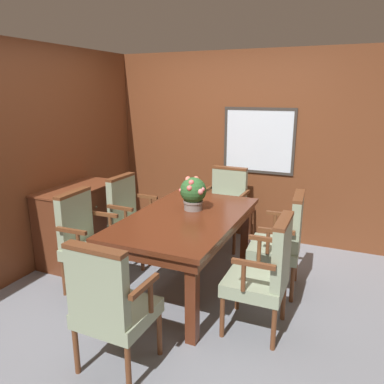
{
  "coord_description": "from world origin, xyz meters",
  "views": [
    {
      "loc": [
        1.59,
        -2.99,
        1.95
      ],
      "look_at": [
        0.16,
        0.28,
        0.98
      ],
      "focal_mm": 35.0,
      "sensor_mm": 36.0,
      "label": 1
    }
  ],
  "objects_px": {
    "chair_right_near": "(265,271)",
    "sideboard_cabinet": "(80,223)",
    "chair_head_far": "(226,204)",
    "chair_head_near": "(110,303)",
    "dining_table": "(186,225)",
    "chair_left_near": "(86,238)",
    "chair_left_far": "(131,215)",
    "chair_right_far": "(283,239)",
    "potted_plant": "(193,192)"
  },
  "relations": [
    {
      "from": "chair_right_far",
      "to": "sideboard_cabinet",
      "type": "xyz_separation_m",
      "value": [
        -2.34,
        -0.2,
        -0.11
      ]
    },
    {
      "from": "chair_head_near",
      "to": "sideboard_cabinet",
      "type": "bearing_deg",
      "value": -43.51
    },
    {
      "from": "chair_right_near",
      "to": "chair_right_far",
      "type": "relative_size",
      "value": 1.0
    },
    {
      "from": "chair_head_near",
      "to": "potted_plant",
      "type": "relative_size",
      "value": 2.96
    },
    {
      "from": "sideboard_cabinet",
      "to": "chair_right_near",
      "type": "bearing_deg",
      "value": -13.17
    },
    {
      "from": "chair_head_far",
      "to": "sideboard_cabinet",
      "type": "distance_m",
      "value": 1.82
    },
    {
      "from": "chair_head_near",
      "to": "chair_left_far",
      "type": "distance_m",
      "value": 1.88
    },
    {
      "from": "dining_table",
      "to": "chair_left_near",
      "type": "xyz_separation_m",
      "value": [
        -0.91,
        -0.38,
        -0.14
      ]
    },
    {
      "from": "chair_head_near",
      "to": "dining_table",
      "type": "bearing_deg",
      "value": -88.62
    },
    {
      "from": "chair_right_far",
      "to": "potted_plant",
      "type": "bearing_deg",
      "value": -83.74
    },
    {
      "from": "chair_left_near",
      "to": "chair_head_near",
      "type": "xyz_separation_m",
      "value": [
        0.92,
        -0.89,
        0.0
      ]
    },
    {
      "from": "chair_right_near",
      "to": "chair_right_far",
      "type": "distance_m",
      "value": 0.75
    },
    {
      "from": "chair_left_far",
      "to": "potted_plant",
      "type": "bearing_deg",
      "value": -99.4
    },
    {
      "from": "dining_table",
      "to": "chair_right_near",
      "type": "relative_size",
      "value": 1.72
    },
    {
      "from": "dining_table",
      "to": "potted_plant",
      "type": "relative_size",
      "value": 5.09
    },
    {
      "from": "chair_right_far",
      "to": "potted_plant",
      "type": "relative_size",
      "value": 2.96
    },
    {
      "from": "chair_right_near",
      "to": "chair_left_far",
      "type": "xyz_separation_m",
      "value": [
        -1.76,
        0.76,
        0.0
      ]
    },
    {
      "from": "chair_head_far",
      "to": "chair_right_near",
      "type": "bearing_deg",
      "value": -60.4
    },
    {
      "from": "chair_right_near",
      "to": "chair_head_far",
      "type": "relative_size",
      "value": 1.0
    },
    {
      "from": "chair_left_far",
      "to": "potted_plant",
      "type": "distance_m",
      "value": 0.98
    },
    {
      "from": "chair_head_near",
      "to": "chair_head_far",
      "type": "distance_m",
      "value": 2.53
    },
    {
      "from": "dining_table",
      "to": "chair_left_far",
      "type": "relative_size",
      "value": 1.72
    },
    {
      "from": "chair_head_near",
      "to": "potted_plant",
      "type": "bearing_deg",
      "value": -88.29
    },
    {
      "from": "chair_left_far",
      "to": "sideboard_cabinet",
      "type": "height_order",
      "value": "chair_left_far"
    },
    {
      "from": "potted_plant",
      "to": "dining_table",
      "type": "bearing_deg",
      "value": -87.33
    },
    {
      "from": "chair_left_near",
      "to": "sideboard_cabinet",
      "type": "distance_m",
      "value": 0.78
    },
    {
      "from": "chair_left_far",
      "to": "chair_head_far",
      "type": "distance_m",
      "value": 1.24
    },
    {
      "from": "chair_right_near",
      "to": "sideboard_cabinet",
      "type": "distance_m",
      "value": 2.4
    },
    {
      "from": "chair_head_near",
      "to": "chair_right_far",
      "type": "relative_size",
      "value": 1.0
    },
    {
      "from": "dining_table",
      "to": "chair_right_far",
      "type": "relative_size",
      "value": 1.72
    },
    {
      "from": "chair_head_near",
      "to": "chair_right_far",
      "type": "bearing_deg",
      "value": -116.96
    },
    {
      "from": "chair_head_near",
      "to": "potted_plant",
      "type": "xyz_separation_m",
      "value": [
        -0.02,
        1.48,
        0.42
      ]
    },
    {
      "from": "sideboard_cabinet",
      "to": "dining_table",
      "type": "bearing_deg",
      "value": -6.61
    },
    {
      "from": "sideboard_cabinet",
      "to": "chair_left_near",
      "type": "bearing_deg",
      "value": -45.45
    },
    {
      "from": "chair_left_far",
      "to": "chair_right_far",
      "type": "relative_size",
      "value": 1.0
    },
    {
      "from": "chair_right_far",
      "to": "chair_head_far",
      "type": "distance_m",
      "value": 1.26
    },
    {
      "from": "potted_plant",
      "to": "chair_head_near",
      "type": "bearing_deg",
      "value": -89.37
    },
    {
      "from": "dining_table",
      "to": "chair_head_near",
      "type": "xyz_separation_m",
      "value": [
        0.01,
        -1.27,
        -0.14
      ]
    },
    {
      "from": "chair_head_near",
      "to": "potted_plant",
      "type": "distance_m",
      "value": 1.53
    },
    {
      "from": "dining_table",
      "to": "chair_left_near",
      "type": "height_order",
      "value": "chair_left_near"
    },
    {
      "from": "chair_left_near",
      "to": "chair_head_far",
      "type": "bearing_deg",
      "value": -30.49
    },
    {
      "from": "chair_left_near",
      "to": "chair_right_far",
      "type": "relative_size",
      "value": 1.0
    },
    {
      "from": "dining_table",
      "to": "sideboard_cabinet",
      "type": "height_order",
      "value": "sideboard_cabinet"
    },
    {
      "from": "chair_right_near",
      "to": "chair_left_far",
      "type": "relative_size",
      "value": 1.0
    },
    {
      "from": "chair_right_near",
      "to": "chair_right_far",
      "type": "xyz_separation_m",
      "value": [
        0.0,
        0.75,
        0.0
      ]
    },
    {
      "from": "chair_head_near",
      "to": "chair_left_near",
      "type": "bearing_deg",
      "value": -43.0
    },
    {
      "from": "chair_left_near",
      "to": "chair_head_far",
      "type": "xyz_separation_m",
      "value": [
        0.9,
        1.64,
        0.0
      ]
    },
    {
      "from": "chair_right_near",
      "to": "potted_plant",
      "type": "relative_size",
      "value": 2.96
    },
    {
      "from": "chair_head_far",
      "to": "chair_left_near",
      "type": "bearing_deg",
      "value": -117.6
    },
    {
      "from": "potted_plant",
      "to": "sideboard_cabinet",
      "type": "relative_size",
      "value": 0.33
    }
  ]
}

